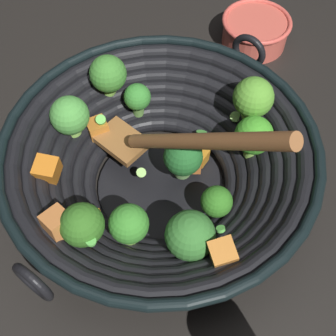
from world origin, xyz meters
TOP-DOWN VIEW (x-y plane):
  - ground_plane at (0.00, 0.00)m, footprint 4.00×4.00m
  - wok at (-0.00, -0.00)m, footprint 0.44×0.41m
  - prep_bowl at (0.33, 0.12)m, footprint 0.12×0.12m

SIDE VIEW (x-z plane):
  - ground_plane at x=0.00m, z-range 0.00..0.00m
  - prep_bowl at x=0.33m, z-range 0.00..0.05m
  - wok at x=0.00m, z-range -0.06..0.19m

